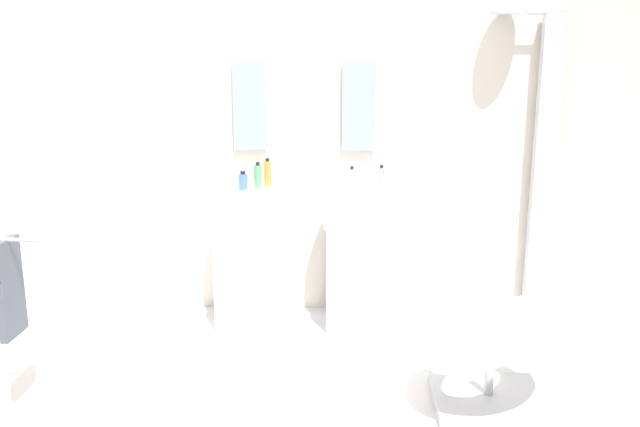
{
  "coord_description": "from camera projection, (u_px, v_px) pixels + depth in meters",
  "views": [
    {
      "loc": [
        0.29,
        -2.95,
        1.79
      ],
      "look_at": [
        0.15,
        0.55,
        0.95
      ],
      "focal_mm": 37.82,
      "sensor_mm": 36.0,
      "label": 1
    }
  ],
  "objects": [
    {
      "name": "shower_column",
      "position": [
        542.0,
        162.0,
        4.46
      ],
      "size": [
        0.49,
        0.24,
        2.05
      ],
      "color": "#B7BABF",
      "rests_on": "ground_plane"
    },
    {
      "name": "soap_bottle_blue",
      "position": [
        243.0,
        182.0,
        4.23
      ],
      "size": [
        0.06,
        0.06,
        0.12
      ],
      "color": "#4C72B7",
      "rests_on": "pedestal_sink_left"
    },
    {
      "name": "lounge_chair",
      "position": [
        491.0,
        342.0,
        3.43
      ],
      "size": [
        1.08,
        1.08,
        0.65
      ],
      "color": "#B7BABF",
      "rests_on": "ground_plane"
    },
    {
      "name": "rear_partition",
      "position": [
        305.0,
        126.0,
        4.59
      ],
      "size": [
        4.8,
        0.1,
        2.6
      ],
      "primitive_type": "cube",
      "color": "beige",
      "rests_on": "ground_plane"
    },
    {
      "name": "pedestal_sink_right",
      "position": [
        357.0,
        252.0,
        4.47
      ],
      "size": [
        0.46,
        0.46,
        1.04
      ],
      "color": "white",
      "rests_on": "ground_plane"
    },
    {
      "name": "towel_rack",
      "position": [
        5.0,
        292.0,
        3.35
      ],
      "size": [
        0.37,
        0.22,
        0.95
      ],
      "color": "#B7BABF",
      "rests_on": "ground_plane"
    },
    {
      "name": "soap_bottle_clear",
      "position": [
        352.0,
        179.0,
        4.23
      ],
      "size": [
        0.04,
        0.04,
        0.15
      ],
      "color": "silver",
      "rests_on": "pedestal_sink_right"
    },
    {
      "name": "soap_bottle_grey",
      "position": [
        381.0,
        178.0,
        4.28
      ],
      "size": [
        0.04,
        0.04,
        0.15
      ],
      "color": "#99999E",
      "rests_on": "pedestal_sink_right"
    },
    {
      "name": "pedestal_sink_left",
      "position": [
        248.0,
        250.0,
        4.49
      ],
      "size": [
        0.46,
        0.46,
        1.04
      ],
      "color": "white",
      "rests_on": "ground_plane"
    },
    {
      "name": "soap_bottle_green",
      "position": [
        258.0,
        176.0,
        4.29
      ],
      "size": [
        0.05,
        0.05,
        0.17
      ],
      "color": "#59996B",
      "rests_on": "pedestal_sink_left"
    },
    {
      "name": "vanity_mirror_left",
      "position": [
        250.0,
        106.0,
        4.51
      ],
      "size": [
        0.22,
        0.03,
        0.58
      ],
      "primitive_type": "cube",
      "color": "#8C9EA8"
    },
    {
      "name": "vanity_mirror_right",
      "position": [
        359.0,
        107.0,
        4.48
      ],
      "size": [
        0.22,
        0.03,
        0.58
      ],
      "primitive_type": "cube",
      "color": "#8C9EA8"
    },
    {
      "name": "soap_bottle_amber",
      "position": [
        268.0,
        173.0,
        4.34
      ],
      "size": [
        0.05,
        0.05,
        0.18
      ],
      "color": "#C68C38",
      "rests_on": "pedestal_sink_left"
    }
  ]
}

